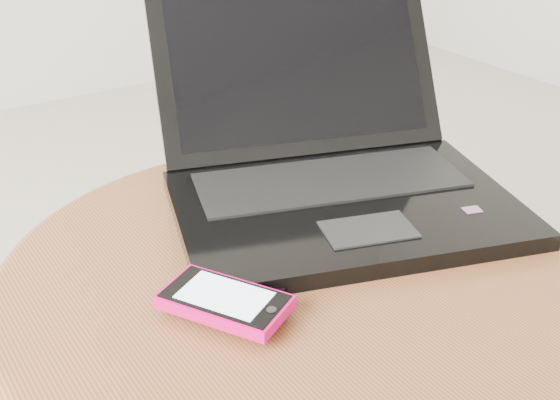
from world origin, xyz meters
TOP-DOWN VIEW (x-y plane):
  - table at (-0.08, -0.10)m, footprint 0.64×0.64m
  - laptop at (0.05, 0.01)m, footprint 0.50×0.51m
  - phone_black at (-0.16, -0.10)m, footprint 0.10×0.12m
  - phone_pink at (-0.18, -0.14)m, footprint 0.12×0.14m

SIDE VIEW (x-z plane):
  - table at x=-0.08m, z-range 0.15..0.66m
  - phone_black at x=-0.16m, z-range 0.51..0.52m
  - phone_pink at x=-0.18m, z-range 0.52..0.53m
  - laptop at x=0.05m, z-range 0.44..0.67m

